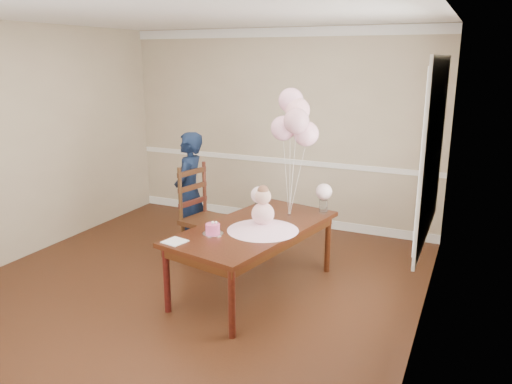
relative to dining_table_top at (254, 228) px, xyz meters
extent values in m
cube|color=black|center=(-0.62, -0.34, -0.67)|extent=(4.50, 5.00, 0.00)
cube|color=white|center=(-0.62, -0.34, 2.03)|extent=(4.50, 5.00, 0.02)
cube|color=tan|center=(-0.62, 2.16, 0.68)|extent=(4.50, 0.02, 2.70)
cube|color=tan|center=(-2.87, -0.34, 0.68)|extent=(0.02, 5.00, 2.70)
cube|color=tan|center=(1.63, -0.34, 0.68)|extent=(0.02, 5.00, 2.70)
cube|color=white|center=(-0.62, 2.15, 0.23)|extent=(4.50, 0.02, 0.07)
cube|color=white|center=(-0.62, 2.15, 1.96)|extent=(4.50, 0.02, 0.12)
cube|color=white|center=(-0.62, 2.15, -0.61)|extent=(4.50, 0.02, 0.12)
cube|color=white|center=(1.60, 0.16, 0.88)|extent=(0.02, 1.66, 1.56)
cube|color=white|center=(1.59, 0.16, 0.88)|extent=(0.01, 1.50, 1.40)
cube|color=black|center=(0.00, 0.00, 0.00)|extent=(1.27, 1.98, 0.05)
cube|color=black|center=(0.00, 0.00, -0.07)|extent=(1.16, 1.87, 0.09)
cylinder|color=black|center=(-0.55, -0.75, -0.34)|extent=(0.08, 0.08, 0.64)
cylinder|color=black|center=(0.21, -0.90, -0.34)|extent=(0.08, 0.08, 0.64)
cylinder|color=black|center=(-0.21, 0.90, -0.34)|extent=(0.08, 0.08, 0.64)
cylinder|color=black|center=(0.55, 0.75, -0.34)|extent=(0.08, 0.08, 0.64)
cone|color=#FFBBDD|center=(0.13, -0.07, 0.07)|extent=(0.82, 0.82, 0.09)
sphere|color=#FA9ECE|center=(0.13, -0.07, 0.19)|extent=(0.22, 0.22, 0.22)
sphere|color=#E0AC9A|center=(0.13, -0.07, 0.36)|extent=(0.16, 0.16, 0.16)
sphere|color=brown|center=(0.13, -0.07, 0.42)|extent=(0.11, 0.11, 0.11)
cylinder|color=silver|center=(-0.26, -0.37, 0.03)|extent=(0.24, 0.24, 0.01)
cylinder|color=#D94482|center=(-0.26, -0.37, 0.08)|extent=(0.16, 0.16, 0.09)
sphere|color=white|center=(-0.26, -0.37, 0.14)|extent=(0.03, 0.03, 0.03)
sphere|color=white|center=(-0.23, -0.36, 0.14)|extent=(0.03, 0.03, 0.03)
cylinder|color=white|center=(-0.08, 0.30, 0.10)|extent=(0.11, 0.11, 0.15)
sphere|color=#FFD5DA|center=(-0.08, 0.30, 0.26)|extent=(0.17, 0.17, 0.17)
cylinder|color=silver|center=(0.50, 0.69, 0.10)|extent=(0.11, 0.11, 0.15)
sphere|color=silver|center=(0.50, 0.69, 0.26)|extent=(0.17, 0.17, 0.17)
cube|color=white|center=(-0.47, -0.70, 0.03)|extent=(0.22, 0.22, 0.01)
cylinder|color=silver|center=(0.19, 0.48, 0.03)|extent=(0.04, 0.04, 0.02)
sphere|color=#FFB4D5|center=(0.10, 0.49, 0.94)|extent=(0.26, 0.26, 0.26)
sphere|color=#DD9DAF|center=(0.27, 0.41, 1.03)|extent=(0.26, 0.26, 0.26)
sphere|color=#FFB4C3|center=(0.23, 0.56, 1.12)|extent=(0.26, 0.26, 0.26)
sphere|color=#FFB4D8|center=(0.14, 0.60, 1.22)|extent=(0.26, 0.26, 0.26)
sphere|color=#FFB4CD|center=(0.34, 0.52, 0.90)|extent=(0.26, 0.26, 0.26)
cylinder|color=white|center=(0.15, 0.49, 0.42)|extent=(0.08, 0.02, 0.77)
cylinder|color=silver|center=(0.23, 0.44, 0.46)|extent=(0.08, 0.07, 0.86)
cylinder|color=white|center=(0.21, 0.52, 0.51)|extent=(0.04, 0.08, 0.95)
cylinder|color=white|center=(0.17, 0.54, 0.56)|extent=(0.06, 0.11, 1.04)
cylinder|color=white|center=(0.27, 0.50, 0.39)|extent=(0.14, 0.04, 0.71)
cube|color=#341A0E|center=(-0.78, 0.43, -0.17)|extent=(0.58, 0.58, 0.06)
cylinder|color=#38200F|center=(-1.02, 0.27, -0.43)|extent=(0.05, 0.05, 0.48)
cylinder|color=#34150E|center=(-0.63, 0.19, -0.43)|extent=(0.05, 0.05, 0.48)
cylinder|color=#3A2110|center=(-0.93, 0.67, -0.43)|extent=(0.05, 0.05, 0.48)
cylinder|color=#39200F|center=(-0.54, 0.58, -0.43)|extent=(0.05, 0.05, 0.48)
cylinder|color=#361F0E|center=(-1.04, 0.28, 0.16)|extent=(0.05, 0.05, 0.62)
cylinder|color=#3A180F|center=(-0.96, 0.67, 0.16)|extent=(0.05, 0.05, 0.62)
cube|color=#35130E|center=(-1.00, 0.47, 0.02)|extent=(0.13, 0.44, 0.06)
cube|color=#3B1E10|center=(-1.00, 0.47, 0.20)|extent=(0.13, 0.44, 0.06)
cube|color=#351C0E|center=(-1.00, 0.47, 0.38)|extent=(0.13, 0.44, 0.06)
imported|color=black|center=(-1.17, 0.69, 0.07)|extent=(0.45, 0.59, 1.47)
camera|label=1|loc=(1.96, -4.26, 1.64)|focal=35.00mm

